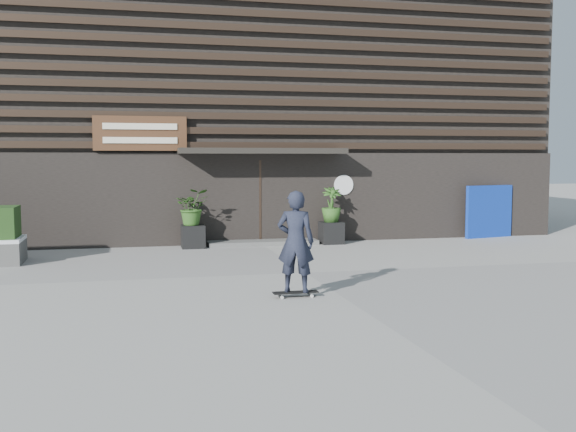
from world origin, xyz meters
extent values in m
plane|color=gray|center=(0.00, 0.00, 0.00)|extent=(80.00, 80.00, 0.00)
cube|color=#50514E|center=(0.00, 4.60, 0.06)|extent=(3.00, 0.80, 0.12)
cube|color=black|center=(-1.90, 4.40, 0.30)|extent=(0.60, 0.60, 0.60)
imported|color=#2D591E|center=(-1.90, 4.40, 1.08)|extent=(0.86, 0.75, 0.96)
cube|color=black|center=(1.90, 4.40, 0.30)|extent=(0.60, 0.60, 0.60)
imported|color=#2D591E|center=(1.90, 4.40, 1.08)|extent=(0.54, 0.54, 0.96)
cube|color=#0B2A97|center=(6.87, 4.70, 0.77)|extent=(1.64, 0.47, 1.55)
cube|color=black|center=(0.00, 10.00, 4.00)|extent=(18.00, 10.00, 8.00)
cube|color=black|center=(0.00, 4.94, 1.25)|extent=(18.00, 0.12, 2.50)
cube|color=#38281E|center=(0.00, 4.88, 2.70)|extent=(17.60, 0.08, 0.18)
cube|color=#38281E|center=(0.00, 4.88, 3.09)|extent=(17.60, 0.08, 0.18)
cube|color=#38281E|center=(0.00, 4.88, 3.48)|extent=(17.60, 0.08, 0.18)
cube|color=#38281E|center=(0.00, 4.88, 3.88)|extent=(17.60, 0.08, 0.18)
cube|color=#38281E|center=(0.00, 4.88, 4.27)|extent=(17.60, 0.08, 0.18)
cube|color=#38281E|center=(0.00, 4.88, 4.66)|extent=(17.60, 0.08, 0.18)
cube|color=#38281E|center=(0.00, 4.88, 5.05)|extent=(17.60, 0.08, 0.18)
cube|color=#38281E|center=(0.00, 4.88, 5.45)|extent=(17.60, 0.08, 0.18)
cube|color=#38281E|center=(0.00, 4.88, 5.84)|extent=(17.60, 0.08, 0.18)
cube|color=#38281E|center=(0.00, 4.88, 6.23)|extent=(17.60, 0.08, 0.18)
cube|color=black|center=(0.00, 4.50, 2.55)|extent=(4.50, 1.00, 0.15)
cube|color=black|center=(0.00, 5.10, 1.15)|extent=(2.40, 0.30, 2.30)
cube|color=#38281E|center=(0.00, 4.92, 1.15)|extent=(0.06, 0.10, 2.30)
cube|color=#472B19|center=(-3.20, 4.80, 3.00)|extent=(2.40, 0.10, 0.90)
cube|color=beige|center=(-3.20, 4.73, 3.18)|extent=(1.90, 0.02, 0.16)
cube|color=beige|center=(-3.20, 4.73, 2.82)|extent=(1.90, 0.02, 0.16)
cylinder|color=white|center=(2.40, 4.86, 1.60)|extent=(0.56, 0.03, 0.56)
cube|color=black|center=(-0.78, -2.33, 0.09)|extent=(0.78, 0.20, 0.02)
cylinder|color=#AAAAA5|center=(-1.04, -2.43, 0.03)|extent=(0.06, 0.03, 0.06)
cylinder|color=#B7B8B2|center=(-1.04, -2.23, 0.03)|extent=(0.06, 0.03, 0.06)
cylinder|color=beige|center=(-0.52, -2.43, 0.03)|extent=(0.06, 0.03, 0.06)
cylinder|color=beige|center=(-0.52, -2.23, 0.03)|extent=(0.06, 0.03, 0.06)
imported|color=black|center=(-0.78, -2.33, 0.96)|extent=(0.74, 0.62, 1.73)
camera|label=1|loc=(-3.52, -13.36, 2.39)|focal=42.16mm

